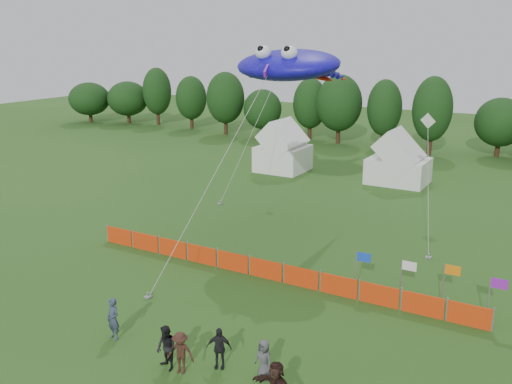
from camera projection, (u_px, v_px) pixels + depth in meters
The scene contains 14 objects.
ground at pixel (180, 355), 22.34m from camera, with size 160.00×160.00×0.00m, color #234C16.
treeline at pixel (460, 116), 57.99m from camera, with size 104.57×8.78×8.36m.
tent_left at pixel (283, 150), 52.21m from camera, with size 4.26×4.26×3.76m.
tent_right at pixel (399, 163), 47.81m from camera, with size 4.91×3.93×3.46m.
barrier_fence at pixel (266, 269), 29.24m from camera, with size 21.90×0.06×1.00m.
flag_row at pixel (424, 278), 25.95m from camera, with size 6.73×0.77×2.23m.
spectator_a at pixel (113, 319), 23.31m from camera, with size 0.65×0.43×1.79m, color #323B53.
spectator_b at pixel (166, 348), 21.18m from camera, with size 0.85×0.66×1.74m, color black.
spectator_c at pixel (180, 353), 20.98m from camera, with size 1.05×0.61×1.63m, color #361D15.
spectator_d at pixel (219, 348), 21.31m from camera, with size 0.96×0.40×1.63m, color black.
spectator_e at pixel (264, 359), 20.64m from camera, with size 0.75×0.49×1.53m, color #46464B.
stingray_kite at pixel (292, 65), 33.44m from camera, with size 7.48×20.26×11.63m.
small_kite_white at pixel (428, 159), 36.37m from camera, with size 3.26×8.63×7.07m.
small_kite_dark at pixel (259, 118), 44.11m from camera, with size 1.78×8.55×11.06m.
Camera 1 is at (12.48, -15.69, 12.11)m, focal length 40.00 mm.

